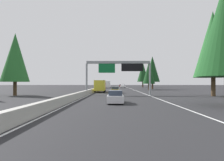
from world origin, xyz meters
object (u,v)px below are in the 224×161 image
(bus_far_center, at_px, (107,84))
(conifer_right_far, at_px, (152,69))
(sign_gantry_overhead, at_px, (119,68))
(pickup_near_right, at_px, (123,86))
(sedan_mid_right, at_px, (121,85))
(conifer_right_mid, at_px, (149,73))
(sedan_distant_a, at_px, (115,90))
(sedan_distant_b, at_px, (115,97))
(box_truck_far_left, at_px, (100,86))
(conifer_left_near, at_px, (15,58))
(conifer_right_near, at_px, (213,44))
(conifer_right_distant, at_px, (143,72))

(bus_far_center, height_order, conifer_right_far, conifer_right_far)
(sign_gantry_overhead, bearing_deg, pickup_near_right, -2.96)
(sedan_mid_right, distance_m, conifer_right_mid, 62.37)
(sign_gantry_overhead, relative_size, conifer_right_mid, 1.36)
(sedan_distant_a, bearing_deg, sedan_distant_b, -179.99)
(sedan_distant_b, height_order, box_truck_far_left, box_truck_far_left)
(sedan_distant_b, height_order, conifer_right_far, conifer_right_far)
(sedan_distant_b, relative_size, bus_far_center, 0.38)
(box_truck_far_left, relative_size, sedan_mid_right, 1.93)
(pickup_near_right, bearing_deg, sedan_mid_right, -0.01)
(conifer_left_near, bearing_deg, conifer_right_mid, -45.36)
(sedan_distant_a, distance_m, conifer_right_far, 32.68)
(sedan_distant_b, distance_m, conifer_right_near, 22.47)
(sedan_distant_b, bearing_deg, sedan_distant_a, 0.01)
(sign_gantry_overhead, xyz_separation_m, conifer_right_near, (-3.56, -16.39, 3.86))
(box_truck_far_left, bearing_deg, conifer_right_mid, -43.13)
(sign_gantry_overhead, height_order, sedan_distant_a, sign_gantry_overhead)
(conifer_right_far, bearing_deg, sedan_mid_right, 10.97)
(sedan_mid_right, bearing_deg, sedan_distant_b, 177.95)
(sign_gantry_overhead, height_order, sedan_distant_b, sign_gantry_overhead)
(box_truck_far_left, xyz_separation_m, bus_far_center, (43.75, -0.12, 0.11))
(sign_gantry_overhead, height_order, bus_far_center, sign_gantry_overhead)
(sedan_distant_a, height_order, conifer_right_near, conifer_right_near)
(sedan_distant_b, relative_size, box_truck_far_left, 0.52)
(conifer_right_far, bearing_deg, conifer_left_near, 139.37)
(sedan_distant_b, relative_size, conifer_right_mid, 0.47)
(sedan_mid_right, bearing_deg, conifer_right_distant, -155.05)
(conifer_right_near, height_order, conifer_right_mid, conifer_right_near)
(conifer_right_mid, bearing_deg, sedan_distant_b, 165.15)
(conifer_right_mid, distance_m, conifer_right_distant, 38.46)
(sedan_distant_b, relative_size, conifer_right_distant, 0.33)
(box_truck_far_left, bearing_deg, conifer_right_near, -124.80)
(sedan_distant_b, bearing_deg, pickup_near_right, -2.94)
(sedan_mid_right, xyz_separation_m, conifer_right_far, (-53.15, -10.30, 6.86))
(conifer_right_far, bearing_deg, conifer_right_near, -175.42)
(sedan_distant_a, height_order, bus_far_center, bus_far_center)
(conifer_right_distant, bearing_deg, pickup_near_right, 125.67)
(conifer_right_near, xyz_separation_m, conifer_right_distant, (68.65, 2.49, -0.93))
(pickup_near_right, xyz_separation_m, sedan_mid_right, (31.36, -0.00, -0.23))
(sedan_distant_a, bearing_deg, box_truck_far_left, 41.47)
(sedan_distant_b, bearing_deg, conifer_left_near, 54.74)
(sign_gantry_overhead, bearing_deg, bus_far_center, 4.56)
(box_truck_far_left, xyz_separation_m, conifer_right_mid, (15.93, -14.92, 4.05))
(pickup_near_right, bearing_deg, conifer_right_far, -154.68)
(pickup_near_right, bearing_deg, conifer_right_near, -167.54)
(conifer_right_near, bearing_deg, conifer_right_far, 4.58)
(conifer_right_distant, bearing_deg, conifer_right_near, -177.92)
(bus_far_center, bearing_deg, sign_gantry_overhead, -175.44)
(sign_gantry_overhead, height_order, conifer_right_near, conifer_right_near)
(sedan_distant_a, distance_m, conifer_right_mid, 23.57)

